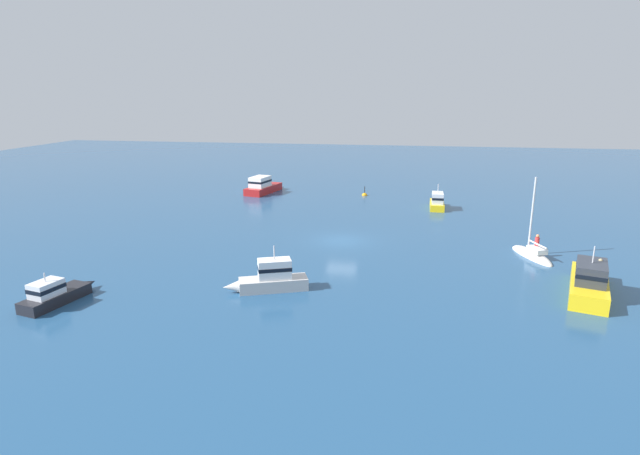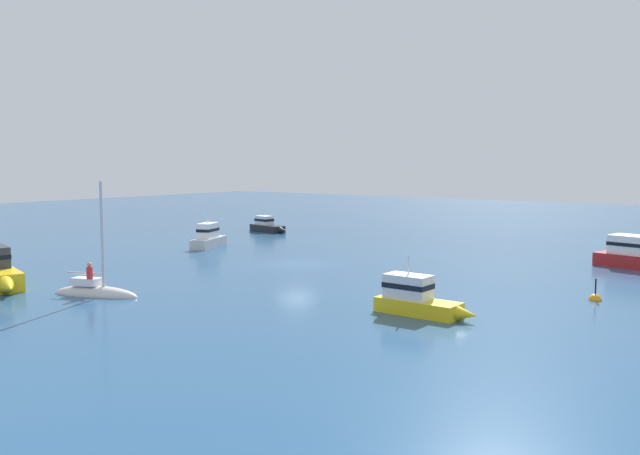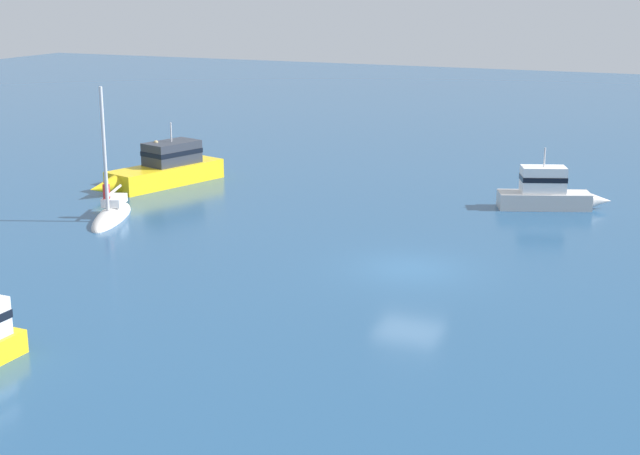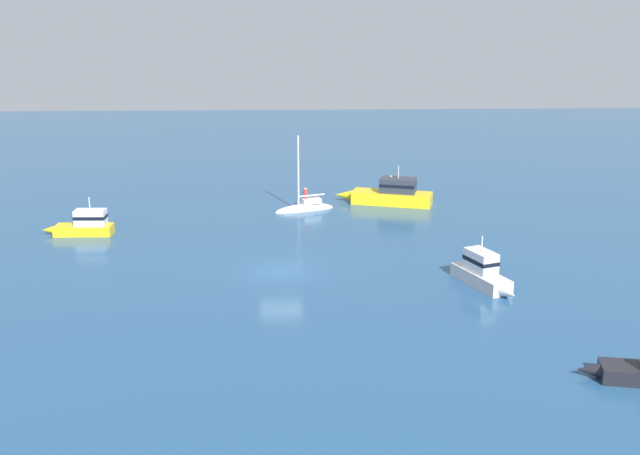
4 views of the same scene
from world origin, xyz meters
TOP-DOWN VIEW (x-y plane):
  - ground_plane at (0.00, 0.00)m, footprint 160.00×160.00m
  - powerboat at (8.45, 13.74)m, footprint 1.53×4.91m
  - powerboat_2 at (-3.00, -11.47)m, footprint 5.27×2.85m
  - powerboat_3 at (-14.86, -15.56)m, footprint 2.26×5.12m
  - yacht at (14.60, -1.81)m, footprint 2.80×5.00m
  - channel_buoy at (0.30, 19.48)m, footprint 0.65×0.65m

SIDE VIEW (x-z plane):
  - ground_plane at x=0.00m, z-range 0.00..0.00m
  - channel_buoy at x=0.30m, z-range -0.71..0.73m
  - yacht at x=14.60m, z-range -3.11..3.37m
  - powerboat_3 at x=-14.86m, z-range -0.42..1.62m
  - powerboat at x=8.45m, z-range -0.62..2.09m
  - powerboat_2 at x=-3.00m, z-range -0.66..2.21m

